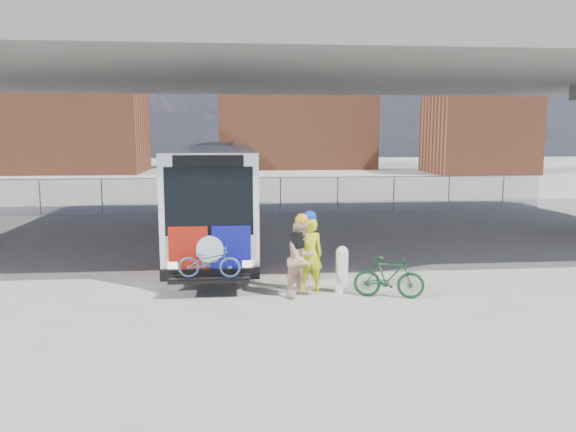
{
  "coord_description": "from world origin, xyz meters",
  "views": [
    {
      "loc": [
        -1.34,
        -16.73,
        4.02
      ],
      "look_at": [
        0.23,
        -0.2,
        1.6
      ],
      "focal_mm": 35.0,
      "sensor_mm": 36.0,
      "label": 1
    }
  ],
  "objects": [
    {
      "name": "bollard",
      "position": [
        1.35,
        -2.95,
        0.65
      ],
      "size": [
        0.32,
        0.32,
        1.21
      ],
      "color": "white",
      "rests_on": "ground"
    },
    {
      "name": "bus",
      "position": [
        -2.0,
        3.58,
        2.11
      ],
      "size": [
        2.67,
        12.91,
        3.69
      ],
      "color": "silver",
      "rests_on": "ground"
    },
    {
      "name": "bike_parked",
      "position": [
        2.43,
        -3.52,
        0.52
      ],
      "size": [
        1.81,
        0.95,
        1.04
      ],
      "primitive_type": "imported",
      "rotation": [
        0.0,
        0.0,
        1.29
      ],
      "color": "#123A1E",
      "rests_on": "ground"
    },
    {
      "name": "ground",
      "position": [
        0.0,
        0.0,
        0.0
      ],
      "size": [
        160.0,
        160.0,
        0.0
      ],
      "primitive_type": "plane",
      "color": "#9E9991",
      "rests_on": "ground"
    },
    {
      "name": "cyclist_hivis",
      "position": [
        0.55,
        -2.75,
        1.02
      ],
      "size": [
        0.76,
        0.55,
        2.11
      ],
      "rotation": [
        0.0,
        0.0,
        3.28
      ],
      "color": "yellow",
      "rests_on": "ground"
    },
    {
      "name": "smokestack",
      "position": [
        14.0,
        55.0,
        12.5
      ],
      "size": [
        2.2,
        2.2,
        25.0
      ],
      "primitive_type": "cylinder",
      "color": "brown",
      "rests_on": "ground"
    },
    {
      "name": "overpass",
      "position": [
        0.0,
        4.0,
        6.54
      ],
      "size": [
        40.0,
        16.0,
        7.95
      ],
      "color": "#605E59",
      "rests_on": "ground"
    },
    {
      "name": "brick_buildings",
      "position": [
        1.23,
        48.23,
        5.42
      ],
      "size": [
        54.0,
        22.0,
        12.0
      ],
      "color": "brown",
      "rests_on": "ground"
    },
    {
      "name": "chainlink_fence",
      "position": [
        0.0,
        12.0,
        1.42
      ],
      "size": [
        30.0,
        0.06,
        30.0
      ],
      "color": "gray",
      "rests_on": "ground"
    },
    {
      "name": "cyclist_tan",
      "position": [
        0.29,
        -3.2,
        0.99
      ],
      "size": [
        1.17,
        1.17,
        2.1
      ],
      "rotation": [
        0.0,
        0.0,
        0.77
      ],
      "color": "tan",
      "rests_on": "ground"
    }
  ]
}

